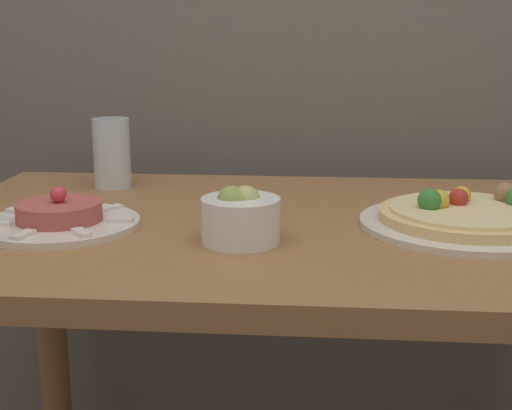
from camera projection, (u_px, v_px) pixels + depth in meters
dining_table at (281, 303)px, 1.12m from camera, size 1.10×0.69×0.80m
pizza_plate at (466, 217)px, 1.05m from camera, size 0.31×0.31×0.06m
tartare_plate at (60, 218)px, 1.05m from camera, size 0.23×0.23×0.06m
small_bowl at (240, 215)px, 0.97m from camera, size 0.11×0.11×0.08m
drinking_glass at (112, 153)px, 1.31m from camera, size 0.07×0.07×0.13m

